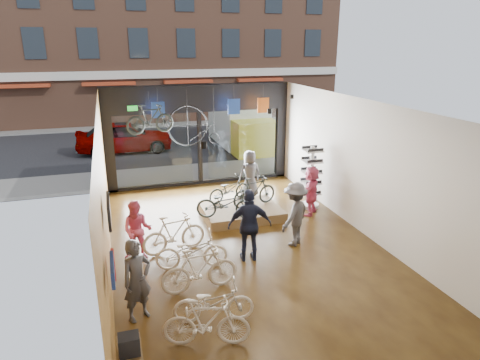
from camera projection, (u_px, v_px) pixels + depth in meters
name	position (u px, v px, depth m)	size (l,w,h in m)	color
ground_plane	(249.00, 251.00, 11.34)	(7.00, 12.00, 0.04)	black
ceiling	(250.00, 106.00, 10.16)	(7.00, 12.00, 0.04)	black
wall_left	(103.00, 197.00, 9.75)	(0.04, 12.00, 3.80)	#B18B38
wall_right	(371.00, 171.00, 11.74)	(0.04, 12.00, 3.80)	beige
wall_back	(404.00, 329.00, 5.28)	(7.00, 0.04, 3.80)	beige
storefront	(199.00, 135.00, 16.20)	(7.00, 0.26, 3.80)	black
exit_sign	(132.00, 108.00, 15.06)	(0.35, 0.06, 0.18)	#198C26
street_road	(168.00, 137.00, 24.96)	(30.00, 18.00, 0.02)	black
sidewalk_near	(195.00, 173.00, 17.86)	(30.00, 2.40, 0.12)	slate
sidewalk_far	(159.00, 124.00, 28.58)	(30.00, 2.00, 0.12)	slate
opposite_building	(149.00, 15.00, 28.71)	(26.00, 5.00, 14.00)	brown
street_car	(124.00, 137.00, 21.27)	(1.87, 4.64, 1.58)	gray
box_truck	(243.00, 124.00, 21.88)	(2.14, 6.42, 2.53)	silver
floor_bike_1	(206.00, 322.00, 7.67)	(0.45, 1.59, 0.95)	beige
floor_bike_2	(214.00, 303.00, 8.36)	(0.55, 1.59, 0.83)	beige
floor_bike_3	(199.00, 269.00, 9.38)	(0.49, 1.73, 1.04)	beige
floor_bike_4	(192.00, 251.00, 10.34)	(0.61, 1.74, 0.91)	beige
floor_bike_5	(174.00, 234.00, 11.14)	(0.48, 1.71, 1.03)	beige
display_platform	(241.00, 212.00, 13.52)	(2.40, 1.80, 0.30)	brown
display_bike_left	(226.00, 203.00, 12.56)	(0.61, 1.74, 0.91)	black
display_bike_mid	(255.00, 192.00, 13.49)	(0.45, 1.58, 0.95)	black
display_bike_right	(229.00, 189.00, 13.92)	(0.54, 1.54, 0.81)	black
customer_0	(137.00, 280.00, 8.33)	(0.62, 0.41, 1.70)	#3F3F44
customer_1	(137.00, 230.00, 10.71)	(0.75, 0.59, 1.55)	#CC4C72
customer_2	(250.00, 225.00, 10.61)	(1.10, 0.46, 1.88)	#161C33
customer_3	(295.00, 214.00, 11.44)	(1.14, 0.66, 1.76)	#3F3F44
customer_4	(250.00, 174.00, 15.10)	(0.82, 0.53, 1.67)	#3F3F44
customer_5	(311.00, 190.00, 13.53)	(1.48, 0.47, 1.59)	#CC4C72
sunglasses_rack	(311.00, 177.00, 14.05)	(0.61, 0.50, 2.08)	white
wall_merch	(117.00, 304.00, 6.80)	(0.40, 2.40, 2.60)	navy
penny_farthing	(196.00, 127.00, 14.67)	(1.75, 0.06, 1.40)	black
hung_bike	(150.00, 119.00, 13.69)	(0.45, 1.58, 0.95)	black
jersey_left	(158.00, 110.00, 14.67)	(0.45, 0.03, 0.55)	#1E3F99
jersey_mid	(234.00, 107.00, 15.44)	(0.45, 0.03, 0.55)	#1E3F99
jersey_right	(263.00, 105.00, 15.75)	(0.45, 0.03, 0.55)	#CC5919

